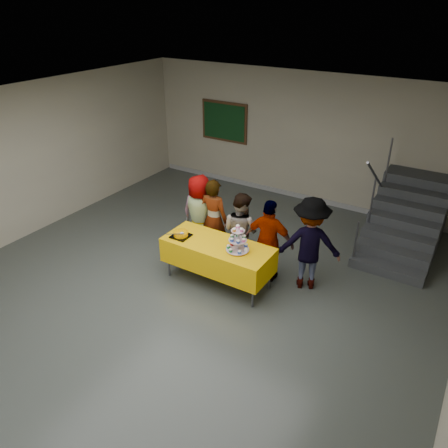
% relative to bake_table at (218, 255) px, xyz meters
% --- Properties ---
extents(room_shell, '(10.00, 10.04, 3.02)m').
position_rel_bake_table_xyz_m(room_shell, '(-0.27, -0.92, 1.57)').
color(room_shell, '#4C514C').
rests_on(room_shell, ground).
extents(bake_table, '(1.88, 0.78, 0.77)m').
position_rel_bake_table_xyz_m(bake_table, '(0.00, 0.00, 0.00)').
color(bake_table, '#595960').
rests_on(bake_table, ground).
extents(cupcake_stand, '(0.38, 0.38, 0.44)m').
position_rel_bake_table_xyz_m(cupcake_stand, '(0.40, -0.02, 0.38)').
color(cupcake_stand, silver).
rests_on(cupcake_stand, bake_table).
extents(bear_cake, '(0.32, 0.36, 0.12)m').
position_rel_bake_table_xyz_m(bear_cake, '(-0.66, -0.13, 0.27)').
color(bear_cake, black).
rests_on(bear_cake, bake_table).
extents(schoolchild_a, '(0.77, 0.51, 1.55)m').
position_rel_bake_table_xyz_m(schoolchild_a, '(-0.87, 0.73, 0.22)').
color(schoolchild_a, slate).
rests_on(schoolchild_a, ground).
extents(schoolchild_b, '(0.60, 0.41, 1.57)m').
position_rel_bake_table_xyz_m(schoolchild_b, '(-0.52, 0.68, 0.23)').
color(schoolchild_b, slate).
rests_on(schoolchild_b, ground).
extents(schoolchild_c, '(0.81, 0.69, 1.46)m').
position_rel_bake_table_xyz_m(schoolchild_c, '(0.07, 0.64, 0.17)').
color(schoolchild_c, slate).
rests_on(schoolchild_c, ground).
extents(schoolchild_d, '(0.90, 0.43, 1.50)m').
position_rel_bake_table_xyz_m(schoolchild_d, '(0.68, 0.55, 0.19)').
color(schoolchild_d, slate).
rests_on(schoolchild_d, ground).
extents(schoolchild_e, '(1.21, 0.98, 1.64)m').
position_rel_bake_table_xyz_m(schoolchild_e, '(1.33, 0.72, 0.26)').
color(schoolchild_e, slate).
rests_on(schoolchild_e, ground).
extents(staircase, '(1.30, 2.40, 2.04)m').
position_rel_bake_table_xyz_m(staircase, '(2.42, 3.19, -0.07)').
color(staircase, '#424447').
rests_on(staircase, ground).
extents(noticeboard, '(1.30, 0.05, 1.00)m').
position_rel_bake_table_xyz_m(noticeboard, '(-2.36, 4.02, 1.04)').
color(noticeboard, '#472B16').
rests_on(noticeboard, ground).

